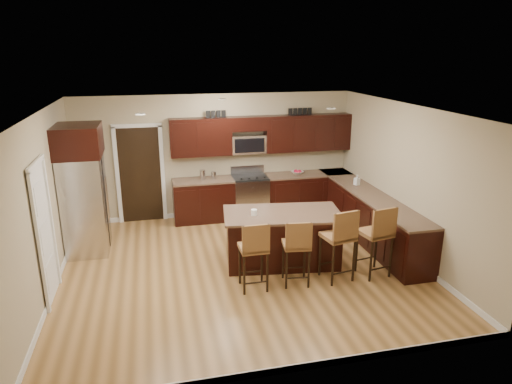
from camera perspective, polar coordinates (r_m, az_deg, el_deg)
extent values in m
plane|color=#A47741|center=(7.96, -1.80, -9.43)|extent=(6.00, 6.00, 0.00)
plane|color=silver|center=(7.16, -2.00, 10.24)|extent=(6.00, 6.00, 0.00)
plane|color=tan|center=(10.07, -4.95, 4.47)|extent=(6.00, 0.00, 6.00)
plane|color=tan|center=(7.50, -24.99, -1.66)|extent=(0.00, 5.50, 5.50)
plane|color=tan|center=(8.52, 18.31, 1.25)|extent=(0.00, 5.50, 5.50)
cube|color=black|center=(9.99, -6.56, -1.11)|extent=(1.30, 0.60, 0.88)
cube|color=black|center=(10.50, 6.45, -0.18)|extent=(1.94, 0.60, 0.88)
cube|color=black|center=(9.05, 14.61, -3.57)|extent=(0.60, 3.35, 0.88)
cube|color=brown|center=(9.85, -6.65, 1.42)|extent=(1.30, 0.63, 0.04)
cube|color=brown|center=(10.37, 6.53, 2.24)|extent=(1.94, 0.63, 0.04)
cube|color=brown|center=(8.90, 14.83, -0.80)|extent=(0.63, 3.35, 0.04)
cube|color=black|center=(9.77, -6.93, 6.83)|extent=(1.30, 0.33, 0.80)
cube|color=black|center=(10.29, 6.46, 7.38)|extent=(1.94, 0.33, 0.80)
cube|color=black|center=(9.89, -0.98, 8.55)|extent=(0.76, 0.33, 0.30)
cube|color=silver|center=(10.14, -0.77, -0.65)|extent=(0.76, 0.64, 0.90)
cube|color=black|center=(10.01, -0.78, 1.85)|extent=(0.76, 0.60, 0.03)
cube|color=black|center=(9.86, -0.40, -1.18)|extent=(0.65, 0.01, 0.45)
cube|color=silver|center=(10.23, -1.11, 2.84)|extent=(0.76, 0.05, 0.18)
cube|color=silver|center=(9.99, -0.99, 6.01)|extent=(0.76, 0.31, 0.40)
cube|color=black|center=(10.04, -14.25, 2.08)|extent=(0.85, 0.03, 2.06)
cube|color=white|center=(7.33, -24.96, -4.84)|extent=(0.03, 0.80, 2.04)
cube|color=black|center=(7.99, 3.27, -5.85)|extent=(2.01, 1.20, 0.88)
cube|color=brown|center=(7.82, 3.33, -2.75)|extent=(2.12, 1.31, 0.04)
cube|color=black|center=(8.16, 3.23, -8.40)|extent=(1.92, 1.11, 0.09)
cube|color=olive|center=(7.04, -0.35, -6.99)|extent=(0.42, 0.42, 0.06)
cube|color=olive|center=(6.79, 0.01, -5.94)|extent=(0.42, 0.04, 0.45)
cylinder|color=black|center=(7.01, -1.48, -10.37)|extent=(0.04, 0.04, 0.65)
cylinder|color=black|center=(7.08, 1.43, -10.06)|extent=(0.04, 0.04, 0.65)
cylinder|color=black|center=(7.32, -2.05, -9.09)|extent=(0.04, 0.04, 0.65)
cylinder|color=black|center=(7.39, 0.73, -8.81)|extent=(0.04, 0.04, 0.65)
cube|color=olive|center=(7.22, 5.06, -6.57)|extent=(0.46, 0.46, 0.06)
cube|color=olive|center=(6.97, 5.38, -5.57)|extent=(0.41, 0.09, 0.44)
cylinder|color=black|center=(7.17, 4.06, -9.80)|extent=(0.04, 0.04, 0.64)
cylinder|color=black|center=(7.27, 6.75, -9.48)|extent=(0.04, 0.04, 0.64)
cylinder|color=black|center=(7.47, 3.27, -8.61)|extent=(0.04, 0.04, 0.64)
cylinder|color=black|center=(7.57, 5.86, -8.31)|extent=(0.04, 0.04, 0.64)
cube|color=olive|center=(7.42, 10.20, -5.49)|extent=(0.53, 0.53, 0.07)
cube|color=olive|center=(7.18, 11.20, -4.31)|extent=(0.46, 0.12, 0.49)
cylinder|color=black|center=(7.35, 9.22, -8.99)|extent=(0.04, 0.04, 0.71)
cylinder|color=black|center=(7.50, 12.02, -8.61)|extent=(0.04, 0.04, 0.71)
cylinder|color=black|center=(7.67, 8.12, -7.75)|extent=(0.04, 0.04, 0.71)
cylinder|color=black|center=(7.82, 10.82, -7.41)|extent=(0.04, 0.04, 0.71)
cube|color=silver|center=(8.83, -20.57, -1.47)|extent=(0.72, 0.90, 1.81)
cube|color=black|center=(8.79, -18.23, -1.32)|extent=(0.01, 0.02, 1.72)
cylinder|color=silver|center=(8.68, -18.15, -0.91)|extent=(0.02, 0.02, 0.80)
cylinder|color=silver|center=(8.83, -18.08, -0.59)|extent=(0.02, 0.02, 0.80)
cube|color=black|center=(8.55, -21.41, 6.01)|extent=(0.78, 0.96, 0.54)
cube|color=brown|center=(9.79, -0.45, -4.08)|extent=(0.92, 0.66, 0.01)
imported|color=silver|center=(10.27, 5.20, 2.44)|extent=(0.32, 0.32, 0.06)
imported|color=#B2B2B2|center=(9.61, 12.50, 1.50)|extent=(0.12, 0.12, 0.21)
cylinder|color=silver|center=(9.82, -6.68, 2.14)|extent=(0.12, 0.12, 0.22)
cylinder|color=silver|center=(9.85, -5.32, 2.08)|extent=(0.11, 0.11, 0.16)
cylinder|color=white|center=(7.68, -0.25, -2.56)|extent=(0.10, 0.10, 0.10)
cube|color=olive|center=(7.69, 14.68, -4.97)|extent=(0.53, 0.53, 0.07)
cube|color=olive|center=(7.46, 15.78, -3.81)|extent=(0.46, 0.12, 0.49)
cylinder|color=black|center=(7.60, 13.81, -8.35)|extent=(0.04, 0.04, 0.71)
cylinder|color=black|center=(7.78, 16.41, -7.97)|extent=(0.04, 0.04, 0.71)
cylinder|color=black|center=(7.92, 12.56, -7.19)|extent=(0.04, 0.04, 0.71)
cylinder|color=black|center=(8.09, 15.08, -6.85)|extent=(0.04, 0.04, 0.71)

